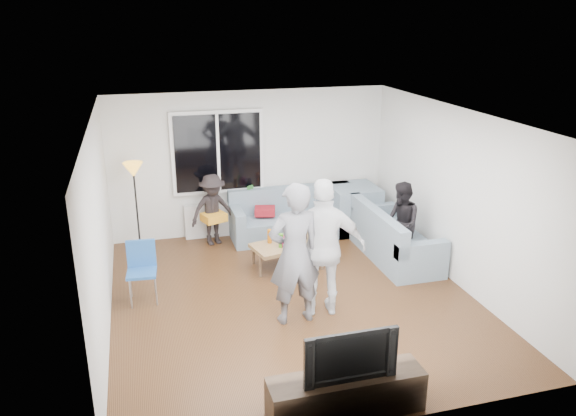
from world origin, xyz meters
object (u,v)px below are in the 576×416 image
object	(u,v)px
side_chair	(142,273)
player_left	(295,254)
sofa_back_section	(295,214)
player_right	(324,248)
sofa_right_section	(395,233)
spectator_back	(213,210)
floor_lamp	(137,209)
tv_console	(346,394)
coffee_table	(287,255)
spectator_right	(401,223)
television	(348,352)

from	to	relation	value
side_chair	player_left	size ratio (longest dim) A/B	0.45
sofa_back_section	player_right	xyz separation A→B (m)	(-0.40, -2.76, 0.52)
sofa_right_section	spectator_back	size ratio (longest dim) A/B	1.59
floor_lamp	player_left	world-z (taller)	player_left
sofa_right_section	player_left	size ratio (longest dim) A/B	1.05
floor_lamp	tv_console	xyz separation A→B (m)	(1.90, -4.76, -0.56)
coffee_table	player_right	xyz separation A→B (m)	(0.08, -1.51, 0.74)
spectator_right	spectator_back	distance (m)	3.21
side_chair	player_left	xyz separation A→B (m)	(1.91, -1.07, 0.52)
coffee_table	floor_lamp	bearing A→B (deg)	151.34
spectator_back	tv_console	bearing A→B (deg)	-98.04
spectator_right	tv_console	xyz separation A→B (m)	(-2.17, -3.23, -0.45)
player_left	player_right	distance (m)	0.45
side_chair	player_right	distance (m)	2.58
player_left	television	xyz separation A→B (m)	(-0.01, -1.90, -0.24)
player_left	television	size ratio (longest dim) A/B	1.99
sofa_right_section	spectator_back	world-z (taller)	spectator_back
side_chair	spectator_back	world-z (taller)	spectator_back
player_right	spectator_right	world-z (taller)	player_right
sofa_right_section	television	xyz separation A→B (m)	(-2.17, -3.42, 0.29)
coffee_table	spectator_back	distance (m)	1.67
coffee_table	side_chair	distance (m)	2.34
spectator_right	coffee_table	bearing A→B (deg)	-93.76
coffee_table	spectator_back	xyz separation A→B (m)	(-0.99, 1.27, 0.43)
coffee_table	television	size ratio (longest dim) A/B	1.15
sofa_right_section	player_right	world-z (taller)	player_right
sofa_right_section	player_right	size ratio (longest dim) A/B	1.06
sofa_back_section	spectator_right	bearing A→B (deg)	-49.11
floor_lamp	spectator_right	world-z (taller)	floor_lamp
spectator_right	spectator_back	xyz separation A→B (m)	(-2.80, 1.57, -0.04)
sofa_right_section	coffee_table	world-z (taller)	sofa_right_section
player_right	spectator_back	bearing A→B (deg)	-56.93
spectator_back	sofa_back_section	bearing A→B (deg)	-16.71
sofa_back_section	player_right	distance (m)	2.83
spectator_right	floor_lamp	bearing A→B (deg)	-105.02
player_left	player_right	size ratio (longest dim) A/B	1.01
player_right	side_chair	bearing A→B (deg)	-10.13
sofa_right_section	spectator_right	distance (m)	0.31
player_left	player_right	world-z (taller)	player_left
side_chair	sofa_back_section	bearing A→B (deg)	38.43
spectator_back	television	xyz separation A→B (m)	(0.63, -4.80, 0.08)
floor_lamp	player_right	xyz separation A→B (m)	(2.34, -2.75, 0.16)
tv_console	sofa_right_section	bearing A→B (deg)	57.60
sofa_right_section	floor_lamp	bearing A→B (deg)	71.73
sofa_right_section	side_chair	bearing A→B (deg)	96.34
sofa_right_section	spectator_right	size ratio (longest dim) A/B	1.49
sofa_right_section	tv_console	distance (m)	4.05
sofa_right_section	television	bearing A→B (deg)	147.60
spectator_back	spectator_right	bearing A→B (deg)	-44.80
spectator_back	television	world-z (taller)	spectator_back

